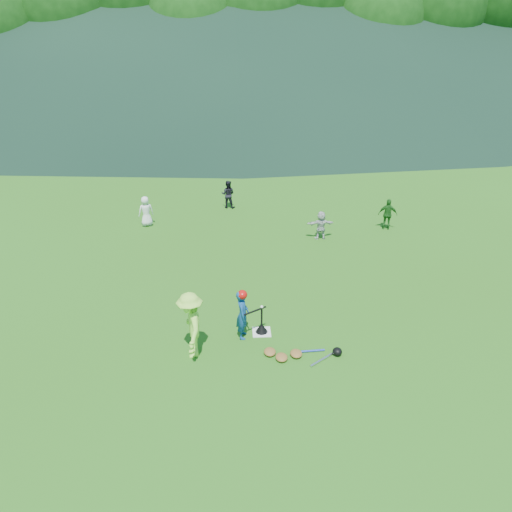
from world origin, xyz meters
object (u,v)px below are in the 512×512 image
Objects in this scene: batting_tee at (262,328)px; adult_coach at (191,325)px; fielder_b at (228,194)px; fielder_a at (146,211)px; fielder_c at (388,214)px; fielder_d at (321,225)px; equipment_pile at (296,354)px; home_plate at (262,332)px; batter_child at (243,315)px.

adult_coach is at bearing -154.12° from batting_tee.
fielder_a is at bearing 42.67° from fielder_b.
fielder_b is 0.99× the size of fielder_c.
fielder_d is at bearing 144.92° from fielder_a.
adult_coach reaches higher than fielder_d.
fielder_c reaches higher than equipment_pile.
batting_tee is at bearing 107.18° from fielder_b.
batter_child is at bearing -162.87° from home_plate.
fielder_c is at bearing -167.55° from fielder_d.
home_plate is 6.19m from fielder_d.
home_plate is at bearing 63.07° from fielder_d.
adult_coach is (-1.18, -0.66, 0.17)m from batter_child.
equipment_pile is (1.20, -0.86, -0.56)m from batter_child.
adult_coach is at bearing 175.15° from equipment_pile.
adult_coach is 2.36× the size of batting_tee.
batter_child is 1.09× the size of fielder_c.
fielder_b is at bearing 166.92° from adult_coach.
equipment_pile is at bearing -53.81° from home_plate.
batter_child reaches higher than fielder_d.
adult_coach is 0.89× the size of equipment_pile.
fielder_a is 6.45m from fielder_d.
fielder_a is at bearing 117.77° from home_plate.
adult_coach reaches higher than equipment_pile.
equipment_pile is (-1.70, -6.67, -0.44)m from fielder_d.
batter_child is 1.36m from adult_coach.
home_plate is at bearing -67.51° from batter_child.
fielder_d is (3.21, -3.36, -0.06)m from fielder_b.
fielder_b is (-0.30, 9.17, -0.06)m from batter_child.
fielder_b is at bearing -8.18° from fielder_c.
adult_coach reaches higher than fielder_a.
adult_coach is 9.83m from fielder_c.
fielder_d reaches higher than equipment_pile.
adult_coach is 8.33m from fielder_a.
equipment_pile is (0.73, -1.00, -0.06)m from batting_tee.
equipment_pile is (2.38, -0.20, -0.74)m from adult_coach.
fielder_a is at bearing -172.92° from adult_coach.
batter_child is 1.58m from equipment_pile.
batting_tee reaches higher than home_plate.
batter_child is 1.85× the size of batting_tee.
equipment_pile is at bearing 76.08° from fielder_c.
home_plate is 8.21m from fielder_a.
fielder_d is at bearing 75.66° from equipment_pile.
fielder_c is at bearing 167.98° from fielder_b.
adult_coach is 1.95m from batting_tee.
adult_coach is at bearing 84.14° from fielder_a.
fielder_d is (2.91, 5.81, -0.12)m from batter_child.
batting_tee is at bearing -67.51° from batter_child.
batter_child reaches higher than fielder_b.
fielder_c is at bearing -34.59° from batter_child.
fielder_b reaches higher than equipment_pile.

